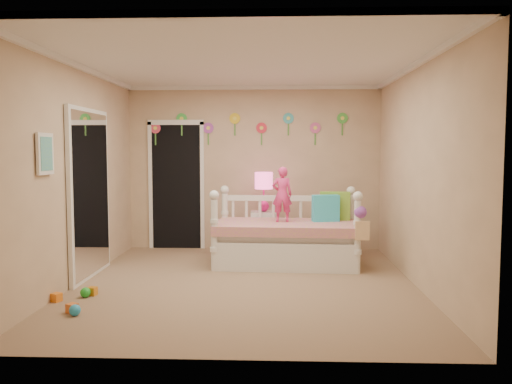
{
  "coord_description": "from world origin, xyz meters",
  "views": [
    {
      "loc": [
        0.36,
        -6.07,
        1.58
      ],
      "look_at": [
        0.1,
        0.6,
        1.05
      ],
      "focal_mm": 36.53,
      "sensor_mm": 36.0,
      "label": 1
    }
  ],
  "objects_px": {
    "daybed": "(286,226)",
    "child": "(282,194)",
    "nightstand": "(264,233)",
    "table_lamp": "(264,185)"
  },
  "relations": [
    {
      "from": "daybed",
      "to": "nightstand",
      "type": "relative_size",
      "value": 3.0
    },
    {
      "from": "nightstand",
      "to": "child",
      "type": "bearing_deg",
      "value": -70.29
    },
    {
      "from": "daybed",
      "to": "child",
      "type": "distance_m",
      "value": 0.45
    },
    {
      "from": "child",
      "to": "nightstand",
      "type": "bearing_deg",
      "value": -70.65
    },
    {
      "from": "table_lamp",
      "to": "nightstand",
      "type": "bearing_deg",
      "value": 0.0
    },
    {
      "from": "table_lamp",
      "to": "daybed",
      "type": "bearing_deg",
      "value": -65.54
    },
    {
      "from": "daybed",
      "to": "child",
      "type": "xyz_separation_m",
      "value": [
        -0.06,
        0.03,
        0.44
      ]
    },
    {
      "from": "daybed",
      "to": "nightstand",
      "type": "bearing_deg",
      "value": 117.22
    },
    {
      "from": "daybed",
      "to": "table_lamp",
      "type": "relative_size",
      "value": 3.28
    },
    {
      "from": "nightstand",
      "to": "daybed",
      "type": "bearing_deg",
      "value": -67.44
    }
  ]
}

